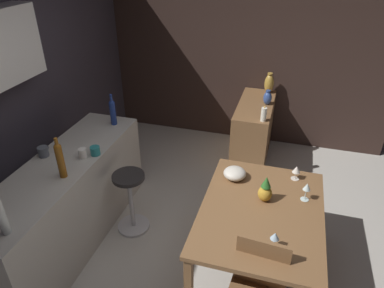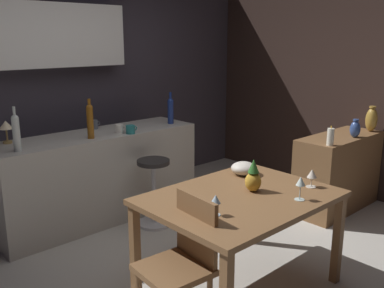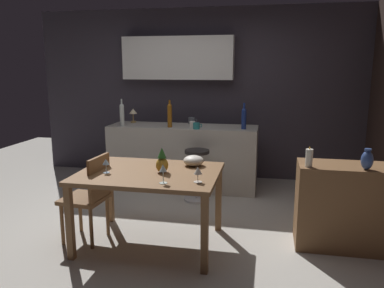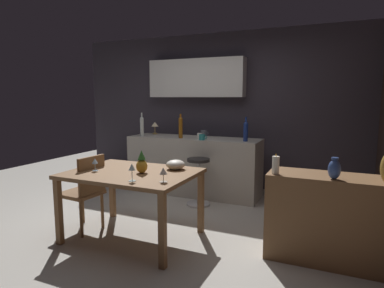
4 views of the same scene
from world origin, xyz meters
name	(u,v)px [view 1 (image 1 of 4)]	position (x,y,z in m)	size (l,w,h in m)	color
ground_plane	(207,259)	(0.00, 0.00, 0.00)	(9.00, 9.00, 0.00)	#B7B2A8
wall_side_right	(233,52)	(2.55, 0.30, 1.30)	(0.10, 4.40, 2.60)	#33231E
dining_table	(261,217)	(-0.01, -0.45, 0.66)	(1.33, 0.99, 0.74)	brown
kitchen_counter	(68,203)	(-0.10, 1.38, 0.45)	(2.10, 0.60, 0.90)	#B2ADA3
sideboard_cabinet	(253,132)	(1.93, -0.14, 0.41)	(1.10, 0.44, 0.82)	brown
bar_stool	(131,200)	(0.20, 0.86, 0.36)	(0.34, 0.34, 0.67)	#262323
wine_glass_left	(275,237)	(-0.40, -0.58, 0.84)	(0.07, 0.07, 0.14)	silver
wine_glass_right	(307,188)	(0.22, -0.79, 0.87)	(0.07, 0.07, 0.17)	silver
wine_glass_center	(296,170)	(0.50, -0.70, 0.84)	(0.08, 0.08, 0.14)	silver
pineapple_centerpiece	(265,190)	(0.11, -0.46, 0.84)	(0.12, 0.12, 0.24)	gold
fruit_bowl	(235,173)	(0.36, -0.16, 0.79)	(0.21, 0.21, 0.11)	beige
wine_bottle_cobalt	(113,111)	(0.76, 1.27, 1.06)	(0.07, 0.07, 0.35)	navy
wine_bottle_clear	(0,214)	(-0.94, 1.21, 1.07)	(0.06, 0.06, 0.38)	silver
wine_bottle_amber	(60,159)	(-0.25, 1.22, 1.08)	(0.06, 0.06, 0.38)	#8C5114
cup_teal	(95,151)	(0.14, 1.14, 0.94)	(0.12, 0.09, 0.08)	teal
cup_slate	(43,151)	(-0.01, 1.59, 0.95)	(0.13, 0.10, 0.10)	#515660
cup_white	(83,153)	(0.07, 1.23, 0.95)	(0.11, 0.08, 0.09)	white
pillar_candle_tall	(264,114)	(1.46, -0.29, 0.90)	(0.07, 0.07, 0.19)	white
vase_ceramic_blue	(267,98)	(1.96, -0.28, 0.91)	(0.11, 0.11, 0.19)	#334C8C
vase_brass	(269,83)	(2.37, -0.26, 0.95)	(0.13, 0.13, 0.28)	#B78C38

